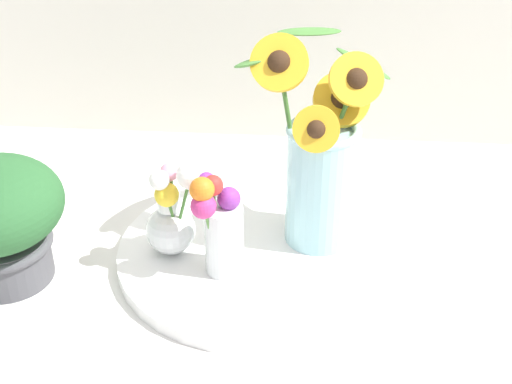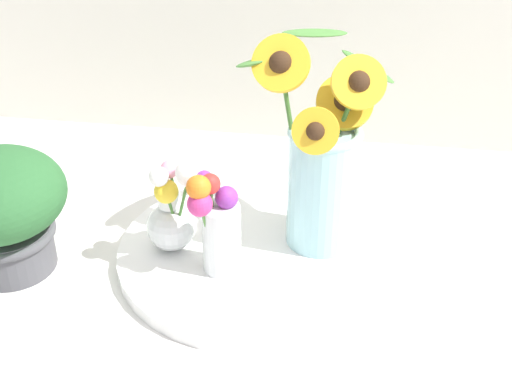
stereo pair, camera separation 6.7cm
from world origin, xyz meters
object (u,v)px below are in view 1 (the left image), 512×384
at_px(vase_small_center, 220,225).
at_px(serving_tray, 256,253).
at_px(vase_bulb_right, 172,216).
at_px(mason_jar_sunflowers, 320,163).

bearing_deg(vase_small_center, serving_tray, 52.65).
relative_size(serving_tray, vase_small_center, 2.55).
distance_m(serving_tray, vase_bulb_right, 0.16).
bearing_deg(vase_bulb_right, vase_small_center, -26.95).
xyz_separation_m(serving_tray, mason_jar_sunflowers, (0.10, 0.04, 0.15)).
relative_size(mason_jar_sunflowers, vase_small_center, 1.99).
height_order(mason_jar_sunflowers, vase_small_center, mason_jar_sunflowers).
distance_m(mason_jar_sunflowers, vase_bulb_right, 0.25).
relative_size(vase_small_center, vase_bulb_right, 0.99).
relative_size(mason_jar_sunflowers, vase_bulb_right, 1.96).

